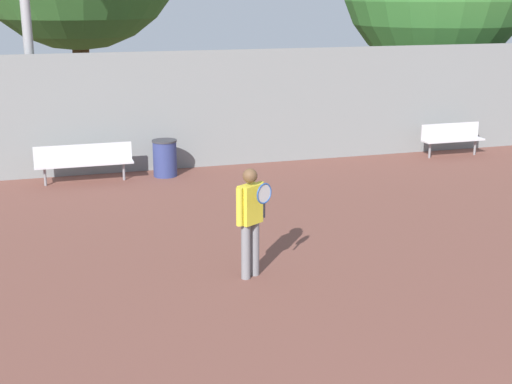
{
  "coord_description": "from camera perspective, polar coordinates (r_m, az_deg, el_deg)",
  "views": [
    {
      "loc": [
        -3.73,
        -2.51,
        4.18
      ],
      "look_at": [
        -0.45,
        8.43,
        0.99
      ],
      "focal_mm": 50.0,
      "sensor_mm": 36.0,
      "label": 1
    }
  ],
  "objects": [
    {
      "name": "tennis_player",
      "position": [
        10.63,
        -0.44,
        -1.96
      ],
      "size": [
        0.53,
        0.51,
        1.7
      ],
      "rotation": [
        0.0,
        0.0,
        0.54
      ],
      "color": "slate",
      "rests_on": "ground_plane"
    },
    {
      "name": "bench_courtside_near",
      "position": [
        16.69,
        -13.61,
        2.58
      ],
      "size": [
        2.19,
        0.4,
        0.86
      ],
      "color": "silver",
      "rests_on": "ground_plane"
    },
    {
      "name": "bench_courtside_far",
      "position": [
        19.6,
        15.38,
        4.34
      ],
      "size": [
        1.7,
        0.4,
        0.86
      ],
      "color": "silver",
      "rests_on": "ground_plane"
    },
    {
      "name": "back_fence",
      "position": [
        17.59,
        -4.27,
        6.59
      ],
      "size": [
        31.65,
        0.06,
        2.86
      ],
      "color": "gray",
      "rests_on": "ground_plane"
    },
    {
      "name": "trash_bin",
      "position": [
        16.93,
        -7.3,
        2.72
      ],
      "size": [
        0.58,
        0.58,
        0.87
      ],
      "color": "navy",
      "rests_on": "ground_plane"
    }
  ]
}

